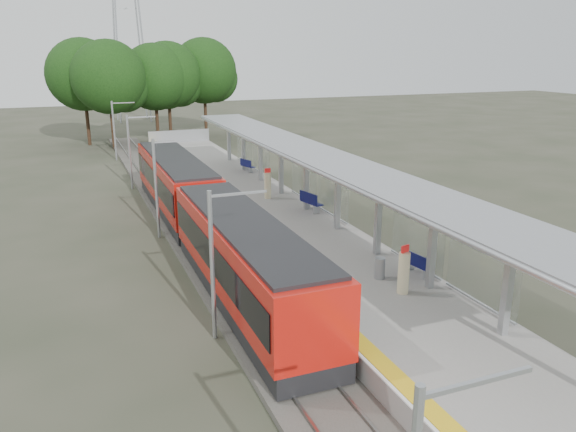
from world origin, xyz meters
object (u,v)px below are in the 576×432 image
object	(u,v)px
bench_mid	(310,201)
bench_far	(247,165)
bench_near	(417,264)
info_pillar_near	(404,272)
litter_bin	(380,268)
info_pillar_far	(268,185)
train	(203,212)

from	to	relation	value
bench_mid	bench_far	world-z (taller)	bench_mid
bench_near	info_pillar_near	bearing A→B (deg)	-148.13
bench_mid	info_pillar_near	distance (m)	11.67
litter_bin	info_pillar_far	bearing A→B (deg)	89.51
litter_bin	bench_far	bearing A→B (deg)	86.49
bench_far	litter_bin	world-z (taller)	bench_far
bench_near	bench_mid	xyz separation A→B (m)	(-0.22, 10.30, 0.08)
info_pillar_near	litter_bin	bearing A→B (deg)	77.14
info_pillar_near	info_pillar_far	xyz separation A→B (m)	(0.02, 15.19, -0.01)
bench_near	info_pillar_near	world-z (taller)	info_pillar_near
bench_far	info_pillar_near	bearing A→B (deg)	-110.65
bench_near	info_pillar_far	size ratio (longest dim) A/B	0.74
bench_near	bench_mid	size ratio (longest dim) A/B	0.85
bench_near	bench_mid	distance (m)	10.30
bench_mid	train	bearing A→B (deg)	-179.83
bench_mid	litter_bin	distance (m)	10.13
bench_near	info_pillar_near	distance (m)	2.02
bench_near	bench_mid	world-z (taller)	bench_mid
train	litter_bin	distance (m)	9.94
train	bench_mid	distance (m)	6.76
info_pillar_near	train	bearing A→B (deg)	101.42
bench_mid	info_pillar_far	distance (m)	3.82
train	info_pillar_near	world-z (taller)	train
info_pillar_far	litter_bin	bearing A→B (deg)	-86.33
bench_mid	bench_far	size ratio (longest dim) A/B	1.16
info_pillar_far	bench_near	bearing A→B (deg)	-79.70
train	bench_mid	size ratio (longest dim) A/B	16.68
info_pillar_near	info_pillar_far	size ratio (longest dim) A/B	1.01
bench_far	litter_bin	bearing A→B (deg)	-111.11
info_pillar_near	litter_bin	distance (m)	1.61
info_pillar_far	bench_far	bearing A→B (deg)	85.56
train	bench_far	distance (m)	14.70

